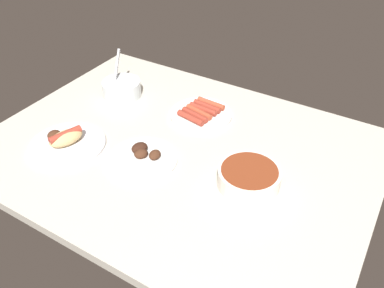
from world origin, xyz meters
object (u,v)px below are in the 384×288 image
plate_grilled_meat (143,157)px  bowl_coleslaw (122,88)px  plate_hotdog_assembled (66,141)px  bowl_chili (249,177)px  plate_sausages (201,113)px

plate_grilled_meat → bowl_coleslaw: bearing=-42.2°
plate_hotdog_assembled → bowl_chili: bearing=-167.0°
bowl_coleslaw → plate_grilled_meat: bearing=137.8°
bowl_chili → plate_hotdog_assembled: same height
bowl_chili → plate_sausages: size_ratio=0.81×
bowl_chili → plate_hotdog_assembled: bearing=13.0°
plate_grilled_meat → plate_sausages: size_ratio=0.98×
bowl_chili → plate_sausages: bowl_chili is taller
plate_grilled_meat → bowl_chili: bearing=-168.7°
bowl_coleslaw → plate_sausages: bearing=-173.9°
plate_grilled_meat → plate_sausages: bearing=-95.6°
bowl_chili → plate_hotdog_assembled: (57.06, 13.22, -1.38)cm
plate_sausages → plate_hotdog_assembled: (27.89, 37.02, 0.55)cm
plate_hotdog_assembled → plate_grilled_meat: bearing=-164.7°
bowl_coleslaw → plate_hotdog_assembled: (-4.56, 33.56, -1.67)cm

